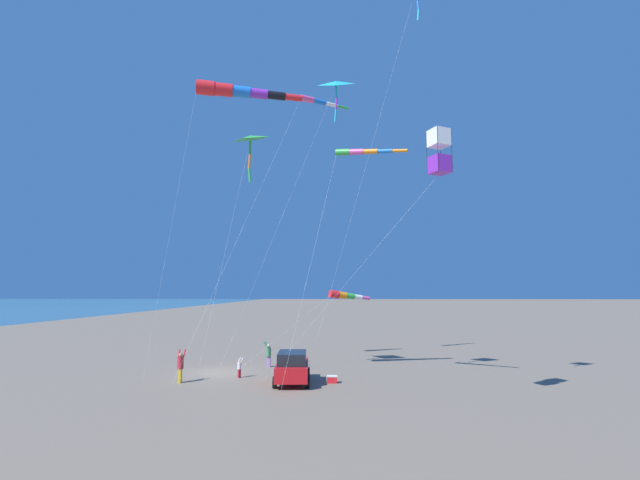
% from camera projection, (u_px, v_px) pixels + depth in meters
% --- Properties ---
extents(ground_plane, '(600.00, 600.00, 0.00)m').
position_uv_depth(ground_plane, '(219.00, 372.00, 29.92)').
color(ground_plane, '#756654').
extents(parked_car, '(2.26, 4.39, 1.85)m').
position_uv_depth(parked_car, '(292.00, 367.00, 26.40)').
color(parked_car, red).
rests_on(parked_car, ground_plane).
extents(cooler_box, '(0.62, 0.42, 0.42)m').
position_uv_depth(cooler_box, '(332.00, 379.00, 26.42)').
color(cooler_box, red).
rests_on(cooler_box, ground_plane).
extents(person_adult_flyer, '(0.46, 0.58, 1.91)m').
position_uv_depth(person_adult_flyer, '(180.00, 365.00, 26.59)').
color(person_adult_flyer, gold).
rests_on(person_adult_flyer, ground_plane).
extents(person_child_green_jacket, '(0.41, 0.44, 1.23)m').
position_uv_depth(person_child_green_jacket, '(239.00, 367.00, 28.09)').
color(person_child_green_jacket, '#B72833').
rests_on(person_child_green_jacket, ground_plane).
extents(person_child_grey_jacket, '(0.56, 0.45, 1.78)m').
position_uv_depth(person_child_grey_jacket, '(268.00, 353.00, 32.09)').
color(person_child_grey_jacket, '#8E6B9E').
rests_on(person_child_grey_jacket, ground_plane).
extents(kite_delta_checkered_midright, '(9.02, 5.26, 18.69)m').
position_uv_depth(kite_delta_checkered_midright, '(336.00, 85.00, 27.63)').
color(kite_delta_checkered_midright, '#1EB7C6').
rests_on(kite_delta_checkered_midright, ground_plane).
extents(kite_windsock_orange_high_right, '(9.99, 2.73, 18.42)m').
position_uv_depth(kite_windsock_orange_high_right, '(236.00, 91.00, 27.83)').
color(kite_windsock_orange_high_right, red).
rests_on(kite_windsock_orange_high_right, ground_plane).
extents(kite_windsock_blue_topmost, '(9.86, 10.88, 5.55)m').
position_uv_depth(kite_windsock_blue_topmost, '(344.00, 295.00, 39.12)').
color(kite_windsock_blue_topmost, red).
rests_on(kite_windsock_blue_topmost, ground_plane).
extents(kite_delta_black_fish_shape, '(4.05, 2.26, 16.13)m').
position_uv_depth(kite_delta_black_fish_shape, '(250.00, 139.00, 30.21)').
color(kite_delta_black_fish_shape, green).
rests_on(kite_delta_black_fish_shape, ground_plane).
extents(kite_box_green_low_center, '(10.07, 6.33, 13.26)m').
position_uv_depth(kite_box_green_low_center, '(439.00, 152.00, 21.59)').
color(kite_box_green_low_center, white).
rests_on(kite_box_green_low_center, ground_plane).
extents(kite_windsock_purple_drifting, '(7.29, 2.70, 14.30)m').
position_uv_depth(kite_windsock_purple_drifting, '(361.00, 152.00, 27.20)').
color(kite_windsock_purple_drifting, green).
rests_on(kite_windsock_purple_drifting, ground_plane).
extents(kite_windsock_striped_overhead, '(10.69, 10.54, 21.18)m').
position_uv_depth(kite_windsock_striped_overhead, '(318.00, 102.00, 36.53)').
color(kite_windsock_striped_overhead, '#EF4C93').
rests_on(kite_windsock_striped_overhead, ground_plane).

